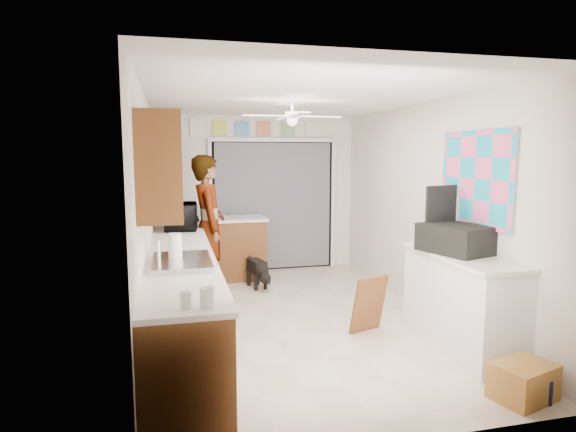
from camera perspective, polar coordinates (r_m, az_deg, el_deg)
floor at (r=5.70m, az=0.96°, el=-12.05°), size 5.00×5.00×0.00m
ceiling at (r=5.41m, az=1.02°, el=13.79°), size 5.00×5.00×0.00m
wall_back at (r=7.85m, az=-3.60°, el=2.63°), size 3.20×0.00×3.20m
wall_front at (r=3.09m, az=12.75°, el=-4.84°), size 3.20×0.00×3.20m
wall_left at (r=5.25m, az=-16.17°, el=0.02°), size 0.00×5.00×5.00m
wall_right at (r=6.02m, az=15.91°, el=0.93°), size 0.00×5.00×5.00m
left_base_cabinets at (r=5.40m, az=-12.65°, el=-8.33°), size 0.60×4.80×0.90m
left_countertop at (r=5.29m, az=-12.68°, el=-3.43°), size 0.62×4.80×0.04m
upper_cabinets at (r=5.41m, az=-14.58°, el=6.13°), size 0.32×4.00×0.80m
sink_basin at (r=4.31m, az=-12.47°, el=-5.40°), size 0.50×0.76×0.06m
faucet at (r=4.29m, az=-15.05°, el=-4.24°), size 0.03×0.03×0.22m
peninsula_base at (r=7.40m, az=-6.70°, el=-3.96°), size 1.00×0.60×0.90m
peninsula_top at (r=7.32m, az=-6.76°, el=-0.35°), size 1.04×0.64×0.04m
back_opening_recess at (r=7.88m, az=-1.76°, el=1.20°), size 2.00×0.06×2.10m
curtain_panel at (r=7.85m, az=-1.70°, el=1.17°), size 1.90×0.03×2.05m
door_trim_left at (r=7.71m, az=-9.15°, el=0.97°), size 0.06×0.04×2.10m
door_trim_right at (r=8.12m, az=5.35°, el=1.35°), size 0.06×0.04×2.10m
door_trim_head at (r=7.81m, az=-1.74°, el=9.00°), size 2.10×0.04×0.06m
header_frame_0 at (r=7.72m, az=-8.08°, el=10.29°), size 0.22×0.02×0.22m
header_frame_1 at (r=7.76m, az=-5.47°, el=10.31°), size 0.22×0.02×0.22m
header_frame_2 at (r=7.82m, az=-2.89°, el=10.32°), size 0.22×0.02×0.22m
header_frame_3 at (r=7.90m, az=0.01°, el=10.29°), size 0.22×0.02×0.22m
header_frame_4 at (r=8.01m, az=2.84°, el=10.25°), size 0.22×0.02×0.22m
route66_sign at (r=7.70m, az=-10.72°, el=10.25°), size 0.22×0.02×0.26m
right_counter_base at (r=5.04m, az=19.86°, el=-9.74°), size 0.50×1.40×0.90m
right_counter_top at (r=4.92m, az=20.00°, el=-4.51°), size 0.54×1.44×0.04m
abstract_painting at (r=5.13m, az=21.36°, el=4.13°), size 0.03×1.15×0.95m
ceiling_fan at (r=5.59m, az=0.49°, el=11.73°), size 1.14×1.14×0.24m
microwave at (r=6.27m, az=-12.59°, el=-0.05°), size 0.42×0.60×0.33m
jar_a at (r=3.09m, az=-9.58°, el=-9.49°), size 0.12×0.12×0.13m
jar_b at (r=3.09m, az=-12.04°, el=-9.74°), size 0.09×0.09×0.11m
paper_towel_roll at (r=4.39m, az=-13.22°, el=-3.69°), size 0.14×0.14×0.26m
suitcase at (r=4.96m, az=19.30°, el=-2.55°), size 0.64×0.75×0.27m
suitcase_rim at (r=4.98m, az=19.25°, el=-3.80°), size 0.59×0.68×0.02m
suitcase_lid at (r=5.17m, az=17.68°, el=0.70°), size 0.41×0.15×0.50m
cardboard_box at (r=4.34m, az=26.10°, el=-17.21°), size 0.54×0.46×0.29m
navy_crate at (r=4.36m, az=26.04°, el=-17.76°), size 0.35×0.30×0.19m
cabinet_door_panel at (r=5.25m, az=9.56°, el=-10.28°), size 0.44×0.29×0.61m
man at (r=6.45m, az=-9.40°, el=-1.23°), size 0.48×0.70×1.89m
dog at (r=6.92m, az=-3.71°, el=-6.64°), size 0.36×0.61×0.45m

